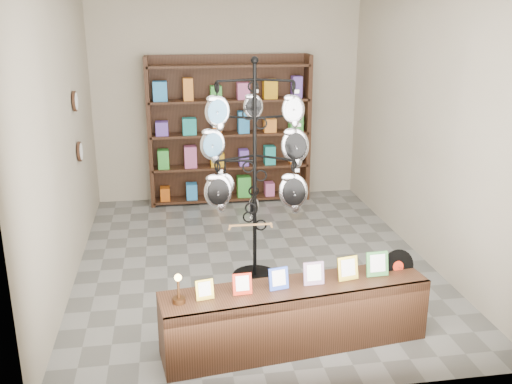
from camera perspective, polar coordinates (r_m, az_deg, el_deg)
The scene contains 6 objects.
ground at distance 6.75m, azimuth -0.29°, elevation -6.85°, with size 5.00×5.00×0.00m, color slate.
room_envelope at distance 6.22m, azimuth -0.32°, elevation 8.88°, with size 5.00×5.00×5.00m.
display_tree at distance 5.88m, azimuth -0.13°, elevation 3.63°, with size 1.22×1.09×2.38m.
front_shelf at distance 5.04m, azimuth 3.96°, elevation -12.24°, with size 2.35×0.76×0.82m.
back_shelving at distance 8.60m, azimuth -2.65°, elevation 5.74°, with size 2.42×0.36×2.20m.
wall_clocks at distance 7.07m, azimuth -17.43°, elevation 6.25°, with size 0.03×0.24×0.84m.
Camera 1 is at (-0.93, -6.07, 2.79)m, focal length 40.00 mm.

